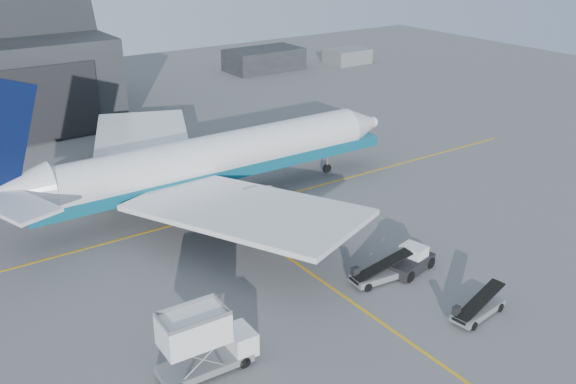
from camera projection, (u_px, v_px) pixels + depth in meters
ground at (357, 305)px, 46.83m from camera, size 200.00×200.00×0.00m
taxi_lines at (264, 240)px, 56.44m from camera, size 80.00×42.12×0.02m
distant_bldg_a at (264, 70)px, 121.32m from camera, size 14.00×8.00×4.00m
distant_bldg_b at (347, 63)px, 127.18m from camera, size 8.00×6.00×2.80m
airliner at (203, 162)px, 62.12m from camera, size 45.08×43.72×15.82m
catering_truck at (203, 342)px, 39.17m from camera, size 6.29×2.57×4.27m
pushback_tug at (410, 261)px, 51.43m from camera, size 4.67×3.30×1.97m
belt_loader_a at (478, 309)px, 45.35m from camera, size 5.07×2.28×1.90m
belt_loader_b at (380, 274)px, 49.85m from camera, size 5.35×2.27×2.01m
traffic_cone at (410, 279)px, 49.86m from camera, size 0.34×0.34×0.49m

